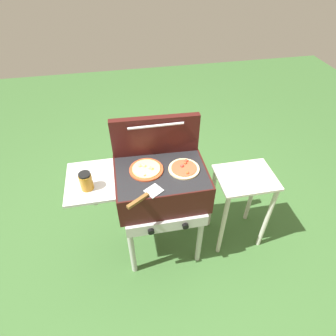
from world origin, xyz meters
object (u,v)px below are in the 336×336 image
(grill, at_px, (159,186))
(sauce_jar, at_px, (86,181))
(pizza_cheese, at_px, (146,169))
(prep_table, at_px, (242,195))
(spatula, at_px, (145,196))
(pizza_pepperoni, at_px, (184,168))

(grill, height_order, sauce_jar, sauce_jar)
(pizza_cheese, height_order, sauce_jar, sauce_jar)
(grill, relative_size, prep_table, 1.31)
(sauce_jar, distance_m, spatula, 0.39)
(sauce_jar, xyz_separation_m, spatula, (0.35, -0.15, -0.05))
(prep_table, bearing_deg, sauce_jar, -176.44)
(spatula, height_order, prep_table, spatula)
(spatula, relative_size, prep_table, 0.34)
(grill, distance_m, prep_table, 0.71)
(pizza_cheese, bearing_deg, spatula, -99.72)
(grill, xyz_separation_m, pizza_cheese, (-0.08, 0.03, 0.15))
(grill, height_order, pizza_pepperoni, pizza_pepperoni)
(prep_table, bearing_deg, pizza_pepperoni, -178.60)
(spatula, xyz_separation_m, prep_table, (0.80, 0.22, -0.38))
(pizza_pepperoni, height_order, prep_table, pizza_pepperoni)
(grill, bearing_deg, pizza_pepperoni, -2.56)
(pizza_pepperoni, height_order, spatula, pizza_pepperoni)
(pizza_cheese, relative_size, spatula, 0.94)
(pizza_pepperoni, bearing_deg, pizza_cheese, 171.11)
(grill, xyz_separation_m, spatula, (-0.13, -0.22, 0.15))
(sauce_jar, relative_size, spatula, 0.50)
(grill, bearing_deg, pizza_cheese, 158.74)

